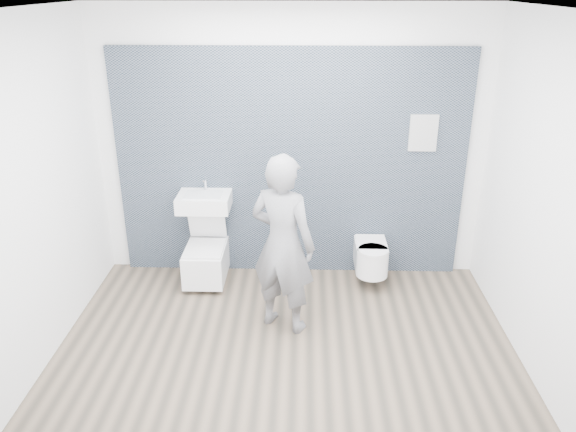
{
  "coord_description": "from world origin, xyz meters",
  "views": [
    {
      "loc": [
        0.14,
        -4.09,
        2.98
      ],
      "look_at": [
        0.0,
        0.6,
        1.0
      ],
      "focal_mm": 35.0,
      "sensor_mm": 36.0,
      "label": 1
    }
  ],
  "objects_px": {
    "washbasin": "(204,201)",
    "toilet_rounded": "(371,257)",
    "toilet_square": "(206,260)",
    "visitor": "(283,244)"
  },
  "relations": [
    {
      "from": "toilet_square",
      "to": "toilet_rounded",
      "type": "relative_size",
      "value": 1.42
    },
    {
      "from": "toilet_square",
      "to": "toilet_rounded",
      "type": "xyz_separation_m",
      "value": [
        1.74,
        0.02,
        0.05
      ]
    },
    {
      "from": "washbasin",
      "to": "visitor",
      "type": "distance_m",
      "value": 1.22
    },
    {
      "from": "visitor",
      "to": "washbasin",
      "type": "bearing_deg",
      "value": -21.73
    },
    {
      "from": "toilet_square",
      "to": "visitor",
      "type": "distance_m",
      "value": 1.29
    },
    {
      "from": "washbasin",
      "to": "toilet_rounded",
      "type": "distance_m",
      "value": 1.83
    },
    {
      "from": "washbasin",
      "to": "toilet_rounded",
      "type": "relative_size",
      "value": 0.96
    },
    {
      "from": "washbasin",
      "to": "visitor",
      "type": "bearing_deg",
      "value": -46.44
    },
    {
      "from": "washbasin",
      "to": "toilet_square",
      "type": "height_order",
      "value": "washbasin"
    },
    {
      "from": "washbasin",
      "to": "toilet_square",
      "type": "distance_m",
      "value": 0.64
    }
  ]
}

